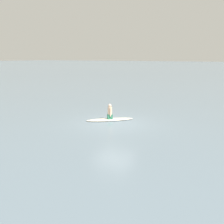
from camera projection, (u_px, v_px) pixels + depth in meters
The scene contains 3 objects.
ground_plane at pixel (114, 123), 15.95m from camera, with size 400.00×400.00×0.00m, color slate.
surfboard at pixel (110, 119), 16.62m from camera, with size 3.05×0.78×0.09m, color silver.
person_paddler at pixel (110, 112), 16.52m from camera, with size 0.41×0.41×0.97m.
Camera 1 is at (13.47, 7.57, 4.02)m, focal length 41.46 mm.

